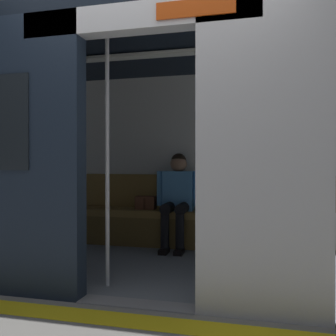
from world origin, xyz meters
TOP-DOWN VIEW (x-y plane):
  - ground_plane at (0.00, 0.00)m, footprint 60.00×60.00m
  - platform_edge_strip at (0.00, 0.30)m, footprint 8.00×0.24m
  - train_car at (0.06, -1.12)m, footprint 6.40×2.59m
  - bench_seat at (0.00, -2.08)m, footprint 3.20×0.44m
  - person_seated at (0.18, -2.03)m, footprint 0.55×0.68m
  - handbag at (0.62, -2.11)m, footprint 0.26×0.15m
  - book at (-0.21, -2.16)m, footprint 0.24×0.27m
  - grab_pole_door at (0.40, -0.35)m, footprint 0.04×0.04m

SIDE VIEW (x-z plane):
  - ground_plane at x=0.00m, z-range 0.00..0.00m
  - platform_edge_strip at x=0.00m, z-range 0.00..0.01m
  - bench_seat at x=0.00m, z-range 0.12..0.59m
  - book at x=-0.21m, z-range 0.46..0.49m
  - handbag at x=0.62m, z-range 0.46..0.63m
  - person_seated at x=0.18m, z-range 0.09..1.28m
  - grab_pole_door at x=0.40m, z-range 0.00..2.22m
  - train_car at x=0.06m, z-range 0.36..2.71m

